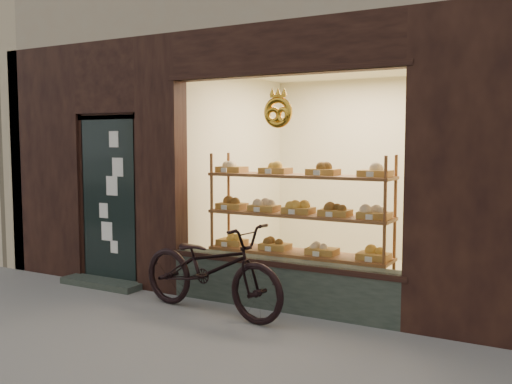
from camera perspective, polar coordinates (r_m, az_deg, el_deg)
The scene contains 3 objects.
ground at distance 5.01m, azimuth -13.78°, elevation -16.68°, with size 90.00×90.00×0.00m, color slate.
display_shelf at distance 6.61m, azimuth 4.26°, elevation -3.43°, with size 2.20×0.45×1.70m.
bicycle at distance 6.16m, azimuth -4.53°, elevation -7.58°, with size 0.66×1.88×0.99m, color black.
Camera 1 is at (3.20, -3.39, 1.85)m, focal length 40.00 mm.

